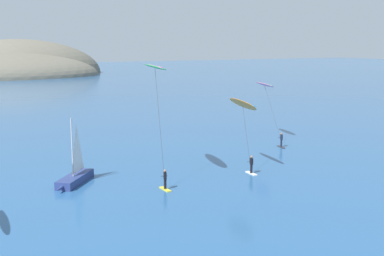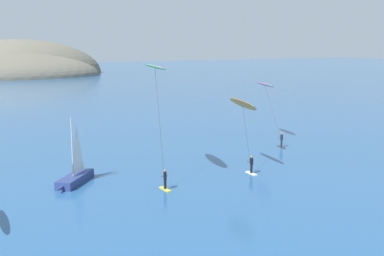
{
  "view_description": "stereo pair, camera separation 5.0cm",
  "coord_description": "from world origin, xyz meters",
  "px_view_note": "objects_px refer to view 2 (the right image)",
  "views": [
    {
      "loc": [
        -16.66,
        -6.33,
        11.81
      ],
      "look_at": [
        2.38,
        27.97,
        4.92
      ],
      "focal_mm": 45.0,
      "sensor_mm": 36.0,
      "label": 1
    },
    {
      "loc": [
        -16.62,
        -6.35,
        11.81
      ],
      "look_at": [
        2.38,
        27.97,
        4.92
      ],
      "focal_mm": 45.0,
      "sensor_mm": 36.0,
      "label": 2
    }
  ],
  "objects_px": {
    "sailboat_near": "(73,177)",
    "kitesurfer_pink": "(266,89)",
    "kitesurfer_green": "(156,74)",
    "kitesurfer_orange": "(243,108)"
  },
  "relations": [
    {
      "from": "sailboat_near",
      "to": "kitesurfer_pink",
      "type": "relative_size",
      "value": 0.65
    },
    {
      "from": "kitesurfer_green",
      "to": "kitesurfer_pink",
      "type": "bearing_deg",
      "value": 26.7
    },
    {
      "from": "sailboat_near",
      "to": "kitesurfer_orange",
      "type": "relative_size",
      "value": 0.84
    },
    {
      "from": "kitesurfer_orange",
      "to": "kitesurfer_pink",
      "type": "bearing_deg",
      "value": 44.35
    },
    {
      "from": "kitesurfer_pink",
      "to": "kitesurfer_green",
      "type": "height_order",
      "value": "kitesurfer_green"
    },
    {
      "from": "sailboat_near",
      "to": "kitesurfer_green",
      "type": "height_order",
      "value": "kitesurfer_green"
    },
    {
      "from": "kitesurfer_orange",
      "to": "sailboat_near",
      "type": "bearing_deg",
      "value": 170.27
    },
    {
      "from": "sailboat_near",
      "to": "kitesurfer_orange",
      "type": "height_order",
      "value": "kitesurfer_orange"
    },
    {
      "from": "sailboat_near",
      "to": "kitesurfer_pink",
      "type": "xyz_separation_m",
      "value": [
        26.47,
        7.97,
        5.63
      ]
    },
    {
      "from": "sailboat_near",
      "to": "kitesurfer_green",
      "type": "xyz_separation_m",
      "value": [
        6.96,
        -1.84,
        8.63
      ]
    }
  ]
}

